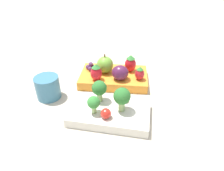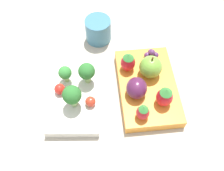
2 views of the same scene
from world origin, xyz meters
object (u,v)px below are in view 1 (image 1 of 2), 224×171
object	(u,v)px
cherry_tomato_1	(124,97)
grape_cluster	(91,67)
apple	(105,65)
bento_box_savoury	(110,113)
broccoli_floret_1	(94,103)
broccoli_floret_0	(122,97)
drinking_cup	(48,87)
cherry_tomato_0	(106,113)
plum	(120,73)
bento_box_fruit	(114,77)
strawberry_1	(140,73)
strawberry_0	(130,63)
strawberry_2	(96,72)
broccoli_floret_2	(99,89)

from	to	relation	value
cherry_tomato_1	grape_cluster	bearing A→B (deg)	-49.20
grape_cluster	apple	bearing A→B (deg)	169.46
bento_box_savoury	broccoli_floret_1	bearing A→B (deg)	29.09
broccoli_floret_0	drinking_cup	world-z (taller)	broccoli_floret_0
cherry_tomato_0	plum	size ratio (longest dim) A/B	0.49
bento_box_fruit	drinking_cup	bearing A→B (deg)	35.00
bento_box_fruit	strawberry_1	size ratio (longest dim) A/B	5.09
cherry_tomato_1	strawberry_0	distance (m)	0.15
strawberry_1	plum	bearing A→B (deg)	9.15
apple	cherry_tomato_1	bearing A→B (deg)	119.43
broccoli_floret_1	bento_box_savoury	bearing A→B (deg)	-150.91
apple	plum	bearing A→B (deg)	146.25
cherry_tomato_1	apple	distance (m)	0.15
plum	apple	bearing A→B (deg)	-33.75
cherry_tomato_1	apple	xyz separation A→B (m)	(0.07, -0.13, 0.02)
strawberry_2	grape_cluster	size ratio (longest dim) A/B	1.47
bento_box_savoury	broccoli_floret_1	size ratio (longest dim) A/B	4.24
cherry_tomato_0	strawberry_0	bearing A→B (deg)	-98.20
cherry_tomato_0	drinking_cup	size ratio (longest dim) A/B	0.37
bento_box_fruit	broccoli_floret_0	bearing A→B (deg)	105.92
strawberry_0	cherry_tomato_1	bearing A→B (deg)	89.79
apple	drinking_cup	bearing A→B (deg)	41.64
cherry_tomato_1	apple	bearing A→B (deg)	-60.57
apple	strawberry_2	xyz separation A→B (m)	(0.01, 0.05, -0.00)
bento_box_fruit	cherry_tomato_0	bearing A→B (deg)	94.45
cherry_tomato_1	drinking_cup	distance (m)	0.20
bento_box_savoury	cherry_tomato_1	size ratio (longest dim) A/B	8.49
grape_cluster	plum	bearing A→B (deg)	156.37
cherry_tomato_0	apple	world-z (taller)	apple
cherry_tomato_1	grape_cluster	xyz separation A→B (m)	(0.12, -0.14, 0.00)
apple	strawberry_0	world-z (taller)	apple
bento_box_fruit	cherry_tomato_1	size ratio (longest dim) A/B	9.48
bento_box_savoury	grape_cluster	size ratio (longest dim) A/B	5.47
broccoli_floret_0	plum	size ratio (longest dim) A/B	1.25
strawberry_2	grape_cluster	bearing A→B (deg)	-61.19
bento_box_fruit	cherry_tomato_1	bearing A→B (deg)	110.09
cherry_tomato_1	bento_box_fruit	bearing A→B (deg)	-69.91
broccoli_floret_2	grape_cluster	bearing A→B (deg)	-67.19
bento_box_savoury	strawberry_0	world-z (taller)	strawberry_0
cherry_tomato_0	strawberry_2	distance (m)	0.16
strawberry_2	bento_box_fruit	bearing A→B (deg)	-134.75
broccoli_floret_0	apple	size ratio (longest dim) A/B	1.01
plum	cherry_tomato_0	bearing A→B (deg)	87.23
strawberry_0	plum	bearing A→B (deg)	66.81
bento_box_fruit	strawberry_0	world-z (taller)	strawberry_0
grape_cluster	cherry_tomato_1	bearing A→B (deg)	130.80
bento_box_savoury	drinking_cup	world-z (taller)	drinking_cup
cherry_tomato_0	strawberry_2	size ratio (longest dim) A/B	0.47
bento_box_savoury	broccoli_floret_2	bearing A→B (deg)	-43.45
broccoli_floret_2	strawberry_2	world-z (taller)	broccoli_floret_2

